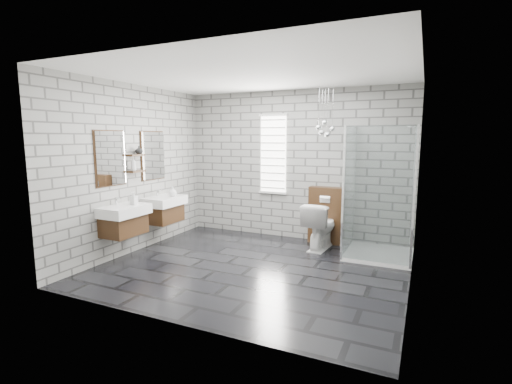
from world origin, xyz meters
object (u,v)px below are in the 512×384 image
Objects in this scene: vanity_left at (122,212)px; cistern_panel at (326,215)px; vanity_right at (163,202)px; toilet at (320,226)px; shower_enclosure at (372,226)px.

cistern_panel is (2.55, 2.22, -0.26)m from vanity_left.
vanity_left and vanity_right have the same top height.
toilet is (0.00, -0.39, -0.11)m from cistern_panel.
vanity_left is 3.39m from cistern_panel.
shower_enclosure is at bearing -31.14° from cistern_panel.
vanity_right is at bearing 24.01° from toilet.
shower_enclosure is at bearing 176.17° from toilet.
cistern_panel is at bearing 26.54° from vanity_right.
vanity_right reaches higher than cistern_panel.
vanity_left reaches higher than cistern_panel.
cistern_panel is at bearing 41.05° from vanity_left.
vanity_left is at bearing 40.55° from toilet.
cistern_panel reaches higher than toilet.
shower_enclosure is 2.58× the size of toilet.
cistern_panel is 0.49× the size of shower_enclosure.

